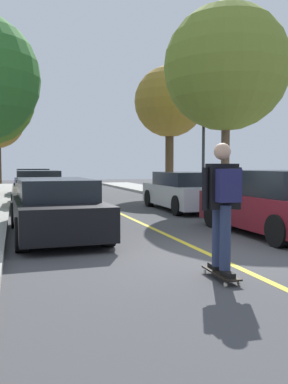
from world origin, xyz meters
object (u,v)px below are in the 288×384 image
parked_car_left_near (39,189)px  streetlamp (204,131)px  parked_car_right_near (184,191)px  parked_car_left_nearest (55,207)px  street_tree_right_near (170,102)px  parked_car_left_far (33,183)px  skateboarder (223,199)px  street_tree_right_nearest (226,68)px  skateboard (221,273)px  parked_car_right_nearest (277,204)px

parked_car_left_near → streetlamp: 7.00m
parked_car_left_near → parked_car_right_near: 5.56m
parked_car_left_nearest → street_tree_right_near: 13.63m
parked_car_left_far → skateboarder: 17.23m
parked_car_left_near → streetlamp: (6.59, -0.54, 2.31)m
street_tree_right_nearest → parked_car_left_nearest: bearing=-144.1°
streetlamp → skateboarder: 11.94m
skateboarder → street_tree_right_nearest: bearing=62.0°
streetlamp → street_tree_right_nearest: bearing=-80.5°
street_tree_right_nearest → skateboard: (-4.98, -9.33, -5.15)m
street_tree_right_near → street_tree_right_nearest: bearing=-90.0°
parked_car_right_nearest → street_tree_right_nearest: (1.99, 6.27, 4.53)m
streetlamp → skateboarder: streetlamp is taller
street_tree_right_near → skateboarder: bearing=-107.9°
parked_car_right_nearest → skateboarder: 4.32m
parked_car_right_nearest → street_tree_right_nearest: street_tree_right_nearest is taller
parked_car_right_nearest → skateboard: (-2.99, -3.06, -0.62)m
streetlamp → skateboarder: bearing=-113.7°
parked_car_right_near → streetlamp: (1.75, 2.20, 2.33)m
street_tree_right_near → skateboard: 16.87m
parked_car_left_far → parked_car_right_near: (4.84, -8.52, -0.03)m
parked_car_left_near → street_tree_right_near: size_ratio=0.63×
parked_car_right_nearest → parked_car_left_nearest: bearing=164.7°
skateboarder → parked_car_left_near: bearing=99.2°
skateboard → parked_car_right_nearest: bearing=45.7°
parked_car_right_nearest → street_tree_right_near: 13.17m
parked_car_left_near → skateboarder: (1.85, -11.34, 0.43)m
skateboarder → skateboard: bearing=88.1°
parked_car_left_far → street_tree_right_near: 8.15m
parked_car_right_near → parked_car_right_nearest: bearing=-90.0°
skateboard → parked_car_left_far: bearing=96.2°
parked_car_left_far → street_tree_right_near: bearing=-13.8°
parked_car_left_far → parked_car_right_nearest: size_ratio=1.02×
street_tree_right_nearest → parked_car_right_near: bearing=-159.2°
parked_car_left_far → streetlamp: bearing=-43.8°
parked_car_left_nearest → skateboarder: size_ratio=2.63×
street_tree_right_near → skateboard: street_tree_right_near is taller
parked_car_right_near → skateboard: parked_car_right_near is taller
parked_car_left_nearest → street_tree_right_near: size_ratio=0.71×
parked_car_left_nearest → streetlamp: streetlamp is taller
parked_car_left_near → street_tree_right_nearest: street_tree_right_nearest is taller
parked_car_left_near → street_tree_right_near: bearing=31.0°
parked_car_right_nearest → street_tree_right_near: size_ratio=0.64×
parked_car_left_near → skateboarder: size_ratio=2.33×
parked_car_left_far → parked_car_right_nearest: (4.84, -14.03, 0.01)m
parked_car_right_near → street_tree_right_nearest: size_ratio=0.61×
parked_car_left_far → parked_car_right_nearest: bearing=-71.0°
parked_car_left_near → skateboard: parked_car_left_near is taller
parked_car_left_near → parked_car_right_nearest: bearing=-59.6°
parked_car_right_nearest → streetlamp: size_ratio=0.85×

